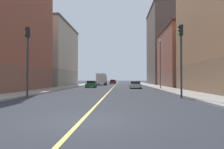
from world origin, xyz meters
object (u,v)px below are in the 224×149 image
object	(u,v)px
building_right_midblock	(51,55)
car_maroon	(113,82)
car_green	(91,84)
box_truck	(102,79)
building_left_far	(165,47)
traffic_light_left_near	(181,51)
car_silver	(135,85)
traffic_light_right_near	(27,52)
street_lamp_left_near	(160,59)
building_left_mid	(185,58)

from	to	relation	value
building_right_midblock	car_maroon	distance (m)	23.97
car_green	box_truck	xyz separation A→B (m)	(0.38, 17.75, 1.01)
box_truck	building_left_far	bearing A→B (deg)	19.49
traffic_light_left_near	car_silver	world-z (taller)	traffic_light_left_near
car_maroon	car_silver	bearing A→B (deg)	-80.63
traffic_light_right_near	street_lamp_left_near	bearing A→B (deg)	47.20
traffic_light_right_near	car_green	bearing A→B (deg)	83.67
building_left_far	car_maroon	size ratio (longest dim) A/B	5.25
car_green	traffic_light_right_near	bearing A→B (deg)	-96.33
traffic_light_left_near	building_left_far	bearing A→B (deg)	80.19
building_left_far	car_maroon	xyz separation A→B (m)	(-15.79, 2.69, -10.64)
building_left_mid	traffic_light_right_near	world-z (taller)	building_left_mid
traffic_light_right_near	car_green	xyz separation A→B (m)	(2.52, 22.77, -3.36)
car_maroon	box_truck	world-z (taller)	box_truck
traffic_light_right_near	car_green	distance (m)	23.16
building_left_mid	box_truck	world-z (taller)	building_left_mid
building_left_far	street_lamp_left_near	xyz separation A→B (m)	(-7.13, -31.60, -6.57)
traffic_light_left_near	building_left_mid	bearing A→B (deg)	73.10
building_left_mid	street_lamp_left_near	bearing A→B (deg)	-122.24
building_left_far	car_silver	world-z (taller)	building_left_far
traffic_light_left_near	traffic_light_right_near	distance (m)	13.33
car_maroon	box_truck	xyz separation A→B (m)	(-2.78, -9.27, 0.95)
building_left_mid	box_truck	size ratio (longest dim) A/B	2.04
building_left_far	building_left_mid	bearing A→B (deg)	-90.00
street_lamp_left_near	traffic_light_right_near	bearing A→B (deg)	-132.80
traffic_light_right_near	street_lamp_left_near	xyz separation A→B (m)	(14.35, 15.50, 0.77)
traffic_light_left_near	traffic_light_right_near	xyz separation A→B (m)	(-13.33, 0.00, -0.03)
building_right_midblock	street_lamp_left_near	size ratio (longest dim) A/B	2.48
building_right_midblock	car_maroon	size ratio (longest dim) A/B	4.41
building_left_mid	car_maroon	size ratio (longest dim) A/B	3.70
car_silver	car_green	distance (m)	8.89
building_left_mid	traffic_light_right_near	bearing A→B (deg)	-128.71
building_right_midblock	car_green	size ratio (longest dim) A/B	4.80
street_lamp_left_near	car_maroon	distance (m)	35.60
street_lamp_left_near	traffic_light_left_near	bearing A→B (deg)	-93.75
building_right_midblock	box_truck	bearing A→B (deg)	40.00
building_left_mid	car_maroon	distance (m)	28.39
building_left_far	car_silver	distance (m)	31.67
box_truck	building_right_midblock	bearing A→B (deg)	-140.00
building_left_mid	car_green	size ratio (longest dim) A/B	4.03
building_left_far	car_maroon	bearing A→B (deg)	170.32
traffic_light_right_near	car_maroon	world-z (taller)	traffic_light_right_near
car_silver	car_green	size ratio (longest dim) A/B	1.12
building_left_far	car_green	xyz separation A→B (m)	(-18.95, -24.32, -10.70)
street_lamp_left_near	box_truck	xyz separation A→B (m)	(-11.45, 25.02, -3.12)
traffic_light_right_near	box_truck	xyz separation A→B (m)	(2.90, 40.52, -2.35)
building_left_mid	car_green	bearing A→B (deg)	-168.00
traffic_light_left_near	car_maroon	size ratio (longest dim) A/B	1.45
building_right_midblock	box_truck	xyz separation A→B (m)	(11.02, 9.24, -5.48)
building_right_midblock	traffic_light_right_near	xyz separation A→B (m)	(8.11, -31.28, -3.13)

